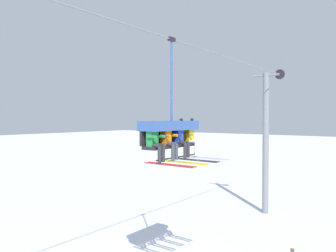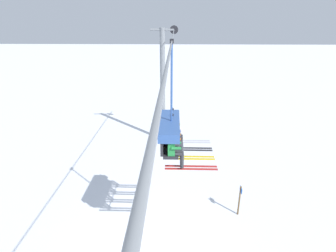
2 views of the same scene
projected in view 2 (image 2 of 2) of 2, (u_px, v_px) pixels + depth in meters
The scene contains 9 objects.
ground_plane at pixel (151, 249), 10.79m from camera, with size 200.00×200.00×0.00m, color silver.
lift_tower_far at pixel (163, 85), 19.13m from camera, with size 0.36×1.88×8.46m.
lift_cable at pixel (172, 39), 8.73m from camera, with size 21.34×0.05×0.05m.
chairlift_chair at pixel (169, 128), 9.04m from camera, with size 2.40×0.74×3.81m.
skier_green at pixel (175, 149), 8.24m from camera, with size 0.46×1.70×1.23m.
skier_orange at pixel (176, 140), 8.85m from camera, with size 0.46×1.70×1.23m.
skier_blue at pixel (175, 132), 9.46m from camera, with size 0.48×1.70×1.34m.
skier_yellow at pixel (175, 125), 10.07m from camera, with size 0.48×1.70×1.34m.
trail_sign at pixel (240, 199), 12.41m from camera, with size 0.36×0.08×1.60m.
Camera 2 is at (-8.08, -0.92, 8.76)m, focal length 28.00 mm.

